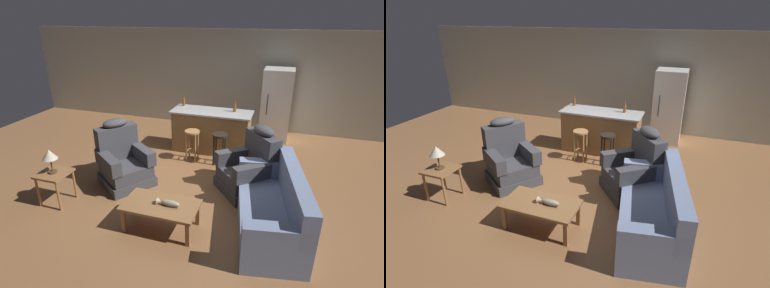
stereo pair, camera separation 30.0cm
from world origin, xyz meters
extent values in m
plane|color=brown|center=(0.00, 0.00, 0.00)|extent=(12.00, 12.00, 0.00)
cube|color=#B2B2A3|center=(0.00, 3.12, 1.30)|extent=(12.00, 0.05, 2.60)
cube|color=olive|center=(0.00, -1.59, 0.40)|extent=(1.10, 0.60, 0.04)
cube|color=olive|center=(-0.49, -1.83, 0.19)|extent=(0.06, 0.06, 0.38)
cube|color=olive|center=(0.49, -1.83, 0.19)|extent=(0.06, 0.06, 0.38)
cube|color=olive|center=(-0.49, -1.35, 0.19)|extent=(0.06, 0.06, 0.38)
cube|color=olive|center=(0.49, -1.35, 0.19)|extent=(0.06, 0.06, 0.38)
cube|color=#4C3823|center=(0.15, -1.59, 0.43)|extent=(0.22, 0.07, 0.01)
ellipsoid|color=#9E937F|center=(0.15, -1.59, 0.46)|extent=(0.28, 0.09, 0.09)
cone|color=#9E937F|center=(-0.02, -1.59, 0.46)|extent=(0.06, 0.10, 0.10)
cube|color=#707FA3|center=(1.49, -1.11, 0.10)|extent=(1.17, 2.02, 0.20)
cube|color=#707FA3|center=(1.49, -1.11, 0.31)|extent=(1.17, 2.02, 0.22)
cube|color=#707FA3|center=(1.81, -1.06, 0.68)|extent=(0.54, 1.90, 0.52)
cube|color=#707FA3|center=(1.65, -1.95, 0.56)|extent=(0.86, 0.35, 0.28)
cube|color=#707FA3|center=(1.34, -0.28, 0.56)|extent=(0.86, 0.35, 0.28)
cube|color=#3D3D42|center=(-1.12, -0.60, 0.09)|extent=(1.17, 1.17, 0.18)
cube|color=#3D3D42|center=(-1.12, -0.60, 0.30)|extent=(1.09, 1.08, 0.24)
cube|color=#3D3D42|center=(-1.37, -0.43, 0.74)|extent=(0.64, 0.75, 0.64)
ellipsoid|color=#3D3D42|center=(-1.37, -0.43, 1.12)|extent=(0.49, 0.53, 0.16)
cube|color=#3D3D42|center=(-0.91, -0.35, 0.55)|extent=(0.75, 0.61, 0.26)
cube|color=#3D3D42|center=(-1.30, -0.88, 0.55)|extent=(0.75, 0.61, 0.26)
cube|color=#3D3D42|center=(1.02, -0.18, 0.09)|extent=(1.18, 1.18, 0.18)
cube|color=#3D3D42|center=(1.02, -0.18, 0.30)|extent=(1.10, 1.09, 0.24)
cube|color=#3D3D42|center=(1.25, 0.01, 0.74)|extent=(0.66, 0.74, 0.64)
ellipsoid|color=#3D3D42|center=(1.25, 0.01, 1.12)|extent=(0.50, 0.53, 0.16)
cube|color=#3D3D42|center=(1.21, -0.45, 0.55)|extent=(0.73, 0.64, 0.26)
cube|color=#3D3D42|center=(0.79, 0.06, 0.55)|extent=(0.73, 0.64, 0.26)
cube|color=olive|center=(-1.93, -1.49, 0.54)|extent=(0.48, 0.48, 0.04)
cylinder|color=olive|center=(-2.13, -1.69, 0.26)|extent=(0.04, 0.04, 0.52)
cylinder|color=olive|center=(-1.73, -1.69, 0.26)|extent=(0.04, 0.04, 0.52)
cylinder|color=olive|center=(-2.13, -1.29, 0.26)|extent=(0.04, 0.04, 0.52)
cylinder|color=olive|center=(-1.73, -1.29, 0.26)|extent=(0.04, 0.04, 0.52)
cylinder|color=#4C3823|center=(-1.94, -1.49, 0.58)|extent=(0.14, 0.14, 0.03)
cylinder|color=#4C3823|center=(-1.94, -1.49, 0.70)|extent=(0.02, 0.02, 0.22)
cone|color=#BCB29E|center=(-1.94, -1.49, 0.89)|extent=(0.24, 0.24, 0.16)
cube|color=olive|center=(0.00, 1.35, 0.45)|extent=(1.71, 0.63, 0.91)
cube|color=#B2B2B2|center=(0.00, 1.35, 0.93)|extent=(1.80, 0.70, 0.04)
cylinder|color=#A87A47|center=(-0.26, 0.72, 0.66)|extent=(0.32, 0.32, 0.04)
torus|color=#A87A47|center=(-0.26, 0.72, 0.22)|extent=(0.23, 0.23, 0.02)
cylinder|color=#A87A47|center=(-0.36, 0.62, 0.32)|extent=(0.04, 0.04, 0.64)
cylinder|color=#A87A47|center=(-0.16, 0.62, 0.32)|extent=(0.04, 0.04, 0.64)
cylinder|color=#A87A47|center=(-0.36, 0.82, 0.32)|extent=(0.04, 0.04, 0.64)
cylinder|color=#A87A47|center=(-0.16, 0.82, 0.32)|extent=(0.04, 0.04, 0.64)
cylinder|color=black|center=(0.34, 0.72, 0.66)|extent=(0.32, 0.32, 0.04)
torus|color=black|center=(0.34, 0.72, 0.22)|extent=(0.23, 0.23, 0.02)
cylinder|color=black|center=(0.24, 0.62, 0.32)|extent=(0.04, 0.04, 0.64)
cylinder|color=black|center=(0.44, 0.62, 0.32)|extent=(0.04, 0.04, 0.64)
cylinder|color=black|center=(0.24, 0.82, 0.32)|extent=(0.04, 0.04, 0.64)
cylinder|color=black|center=(0.44, 0.82, 0.32)|extent=(0.04, 0.04, 0.64)
cube|color=white|center=(1.33, 2.55, 0.88)|extent=(0.70, 0.66, 1.76)
cylinder|color=#333338|center=(1.14, 2.20, 0.97)|extent=(0.02, 0.02, 0.50)
cylinder|color=brown|center=(-0.74, 1.58, 1.04)|extent=(0.06, 0.06, 0.17)
cylinder|color=brown|center=(-0.74, 1.58, 1.16)|extent=(0.02, 0.02, 0.07)
cylinder|color=brown|center=(0.49, 1.47, 1.04)|extent=(0.07, 0.07, 0.18)
cylinder|color=brown|center=(0.49, 1.47, 1.17)|extent=(0.03, 0.03, 0.08)
camera|label=1|loc=(1.53, -4.89, 2.94)|focal=28.00mm
camera|label=2|loc=(1.82, -4.79, 2.94)|focal=28.00mm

